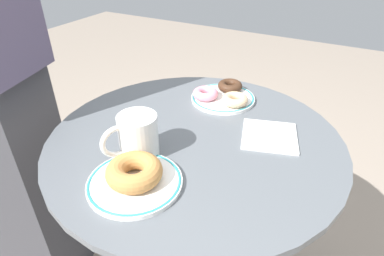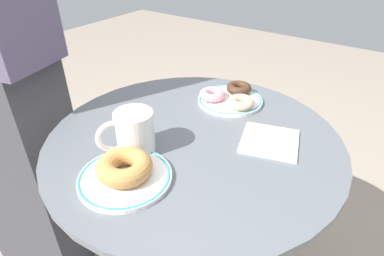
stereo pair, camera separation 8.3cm
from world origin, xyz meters
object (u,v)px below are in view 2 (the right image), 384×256
Objects in this scene: donut_old_fashioned at (125,167)px; donut_glazed at (241,102)px; coffee_mug at (133,133)px; cafe_table at (194,202)px; plate_left at (125,177)px; donut_pink_frosted at (212,94)px; plate_right at (230,100)px; donut_chocolate at (239,88)px; paper_napkin at (270,141)px.

donut_old_fashioned is 0.41m from donut_glazed.
donut_old_fashioned is 0.10m from coffee_mug.
cafe_table is 0.34m from donut_old_fashioned.
cafe_table is at bearing 171.21° from donut_glazed.
cafe_table is 5.88× the size of coffee_mug.
donut_pink_frosted is (0.40, 0.04, 0.02)m from plate_left.
coffee_mug is (-0.35, 0.06, 0.05)m from plate_right.
plate_right reaches higher than cafe_table.
donut_chocolate is 0.56× the size of paper_napkin.
plate_right reaches higher than paper_napkin.
coffee_mug is (0.08, 0.05, 0.02)m from donut_old_fashioned.
coffee_mug is at bearing 161.29° from donut_glazed.
donut_chocolate and donut_pink_frosted have the same top height.
donut_pink_frosted is 0.32m from coffee_mug.
coffee_mug is at bearing 148.70° from cafe_table.
donut_chocolate is at bearing -8.53° from coffee_mug.
coffee_mug is (-0.13, 0.08, 0.29)m from cafe_table.
coffee_mug reaches higher than paper_napkin.
paper_napkin is 1.07× the size of coffee_mug.
plate_left is 0.36m from paper_napkin.
donut_chocolate is 0.41m from coffee_mug.
paper_napkin is at bearing -32.31° from plate_left.
donut_old_fashioned is (-0.43, 0.01, 0.03)m from plate_right.
donut_pink_frosted is (0.19, 0.06, 0.26)m from cafe_table.
paper_napkin is at bearing -124.79° from plate_right.
cafe_table is at bearing -161.25° from donut_pink_frosted.
donut_pink_frosted is (-0.09, 0.04, 0.00)m from donut_chocolate.
plate_left reaches higher than cafe_table.
plate_left is 0.41m from donut_glazed.
coffee_mug is at bearing 170.04° from plate_right.
coffee_mug reaches higher than donut_old_fashioned.
plate_left is at bearing 179.07° from plate_right.
plate_left is 1.44× the size of paper_napkin.
donut_pink_frosted is at bearing 5.35° from plate_left.
donut_chocolate is at bearing -0.74° from plate_left.
plate_right is (0.44, -0.01, -0.00)m from plate_left.
plate_right is 1.51× the size of coffee_mug.
donut_glazed is (0.01, -0.09, 0.00)m from donut_pink_frosted.
plate_right is at bearing -55.38° from donut_pink_frosted.
plate_left is 1.02× the size of plate_right.
coffee_mug is at bearing 32.46° from donut_old_fashioned.
donut_chocolate is (0.49, -0.01, -0.01)m from donut_old_fashioned.
donut_glazed is 0.60× the size of coffee_mug.
donut_chocolate is at bearing -0.87° from donut_old_fashioned.
donut_pink_frosted is 0.56× the size of paper_napkin.
paper_napkin is (-0.10, -0.14, -0.02)m from donut_glazed.
coffee_mug is at bearing 171.47° from donut_chocolate.
donut_glazed is (0.41, -0.06, -0.01)m from donut_old_fashioned.
plate_left is at bearing 147.69° from paper_napkin.
donut_pink_frosted is at bearing 152.69° from donut_chocolate.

